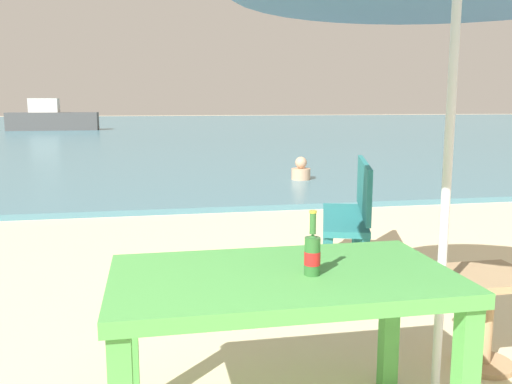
{
  "coord_description": "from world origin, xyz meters",
  "views": [
    {
      "loc": [
        -1.45,
        -2.08,
        1.45
      ],
      "look_at": [
        -0.47,
        3.0,
        0.6
      ],
      "focal_mm": 38.49,
      "sensor_mm": 36.0,
      "label": 1
    }
  ],
  "objects_px": {
    "bench_teal_center": "(352,209)",
    "side_table_wood": "(488,306)",
    "picnic_table_green": "(282,298)",
    "beer_bottle_amber": "(312,252)",
    "boat_tanker": "(52,119)",
    "swimmer_person": "(301,171)"
  },
  "relations": [
    {
      "from": "beer_bottle_amber",
      "to": "swimmer_person",
      "type": "relative_size",
      "value": 0.65
    },
    {
      "from": "picnic_table_green",
      "to": "swimmer_person",
      "type": "distance_m",
      "value": 7.61
    },
    {
      "from": "bench_teal_center",
      "to": "side_table_wood",
      "type": "bearing_deg",
      "value": -87.46
    },
    {
      "from": "picnic_table_green",
      "to": "bench_teal_center",
      "type": "relative_size",
      "value": 1.12
    },
    {
      "from": "picnic_table_green",
      "to": "beer_bottle_amber",
      "type": "xyz_separation_m",
      "value": [
        0.11,
        -0.06,
        0.2
      ]
    },
    {
      "from": "bench_teal_center",
      "to": "swimmer_person",
      "type": "bearing_deg",
      "value": 79.34
    },
    {
      "from": "beer_bottle_amber",
      "to": "boat_tanker",
      "type": "bearing_deg",
      "value": 101.3
    },
    {
      "from": "boat_tanker",
      "to": "picnic_table_green",
      "type": "bearing_deg",
      "value": -78.9
    },
    {
      "from": "beer_bottle_amber",
      "to": "bench_teal_center",
      "type": "bearing_deg",
      "value": 65.42
    },
    {
      "from": "bench_teal_center",
      "to": "boat_tanker",
      "type": "height_order",
      "value": "boat_tanker"
    },
    {
      "from": "picnic_table_green",
      "to": "side_table_wood",
      "type": "distance_m",
      "value": 1.37
    },
    {
      "from": "picnic_table_green",
      "to": "bench_teal_center",
      "type": "height_order",
      "value": "bench_teal_center"
    },
    {
      "from": "side_table_wood",
      "to": "swimmer_person",
      "type": "distance_m",
      "value": 6.9
    },
    {
      "from": "bench_teal_center",
      "to": "boat_tanker",
      "type": "relative_size",
      "value": 0.29
    },
    {
      "from": "side_table_wood",
      "to": "boat_tanker",
      "type": "distance_m",
      "value": 26.99
    },
    {
      "from": "beer_bottle_amber",
      "to": "side_table_wood",
      "type": "height_order",
      "value": "beer_bottle_amber"
    },
    {
      "from": "side_table_wood",
      "to": "boat_tanker",
      "type": "xyz_separation_m",
      "value": [
        -6.49,
        26.2,
        0.29
      ]
    },
    {
      "from": "swimmer_person",
      "to": "boat_tanker",
      "type": "relative_size",
      "value": 0.1
    },
    {
      "from": "side_table_wood",
      "to": "bench_teal_center",
      "type": "distance_m",
      "value": 1.85
    },
    {
      "from": "beer_bottle_amber",
      "to": "boat_tanker",
      "type": "xyz_separation_m",
      "value": [
        -5.34,
        26.7,
        -0.21
      ]
    },
    {
      "from": "picnic_table_green",
      "to": "swimmer_person",
      "type": "relative_size",
      "value": 3.41
    },
    {
      "from": "beer_bottle_amber",
      "to": "bench_teal_center",
      "type": "xyz_separation_m",
      "value": [
        1.07,
        2.34,
        -0.31
      ]
    }
  ]
}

